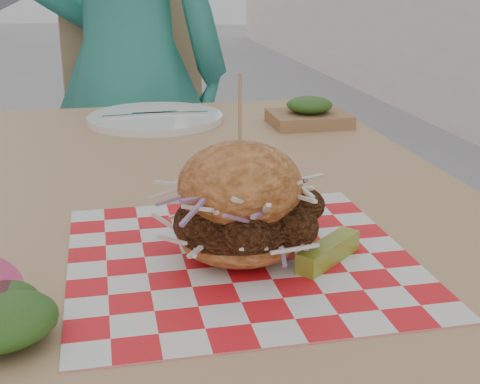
# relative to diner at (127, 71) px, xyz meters

# --- Properties ---
(diner) EXTENTS (0.64, 0.50, 1.54)m
(diner) POSITION_rel_diner_xyz_m (0.00, 0.00, 0.00)
(diner) COLOR teal
(diner) RESTS_ON ground
(patio_table) EXTENTS (0.80, 1.20, 0.75)m
(patio_table) POSITION_rel_diner_xyz_m (0.03, -0.98, -0.10)
(patio_table) COLOR tan
(patio_table) RESTS_ON ground
(patio_chair) EXTENTS (0.47, 0.48, 0.95)m
(patio_chair) POSITION_rel_diner_xyz_m (0.01, 0.10, -0.22)
(patio_chair) COLOR tan
(patio_chair) RESTS_ON ground
(paper_liner) EXTENTS (0.36, 0.36, 0.00)m
(paper_liner) POSITION_rel_diner_xyz_m (0.06, -1.23, -0.02)
(paper_liner) COLOR red
(paper_liner) RESTS_ON patio_table
(sandwich) EXTENTS (0.17, 0.17, 0.20)m
(sandwich) POSITION_rel_diner_xyz_m (0.06, -1.23, 0.03)
(sandwich) COLOR #C87438
(sandwich) RESTS_ON paper_liner
(pickle_spear) EXTENTS (0.09, 0.08, 0.02)m
(pickle_spear) POSITION_rel_diner_xyz_m (0.15, -1.26, -0.01)
(pickle_spear) COLOR olive
(pickle_spear) RESTS_ON paper_liner
(place_setting) EXTENTS (0.27, 0.27, 0.02)m
(place_setting) POSITION_rel_diner_xyz_m (0.03, -0.55, -0.01)
(place_setting) COLOR white
(place_setting) RESTS_ON patio_table
(kraft_tray) EXTENTS (0.15, 0.12, 0.06)m
(kraft_tray) POSITION_rel_diner_xyz_m (0.32, -0.64, 0.00)
(kraft_tray) COLOR #936943
(kraft_tray) RESTS_ON patio_table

